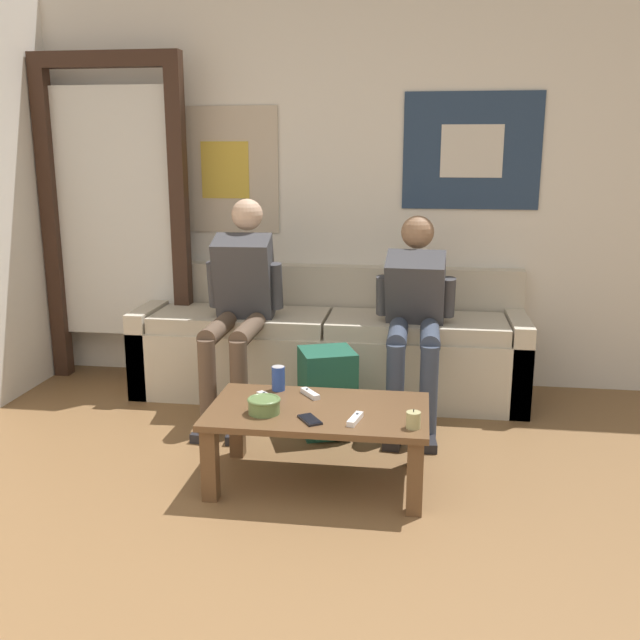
# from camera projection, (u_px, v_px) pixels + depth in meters

# --- Properties ---
(wall_back) EXTENTS (10.00, 0.07, 2.55)m
(wall_back) POSITION_uv_depth(u_px,v_px,m) (351.00, 192.00, 4.68)
(wall_back) COLOR white
(wall_back) RESTS_ON ground_plane
(door_frame) EXTENTS (1.00, 0.10, 2.15)m
(door_frame) POSITION_uv_depth(u_px,v_px,m) (114.00, 204.00, 4.70)
(door_frame) COLOR #382319
(door_frame) RESTS_ON ground_plane
(couch) EXTENTS (2.47, 0.67, 0.80)m
(couch) POSITION_uv_depth(u_px,v_px,m) (329.00, 349.00, 4.60)
(couch) COLOR beige
(couch) RESTS_ON ground_plane
(coffee_table) EXTENTS (1.03, 0.59, 0.37)m
(coffee_table) POSITION_uv_depth(u_px,v_px,m) (318.00, 421.00, 3.34)
(coffee_table) COLOR brown
(coffee_table) RESTS_ON ground_plane
(person_seated_adult) EXTENTS (0.47, 0.93, 1.26)m
(person_seated_adult) POSITION_uv_depth(u_px,v_px,m) (240.00, 298.00, 4.24)
(person_seated_adult) COLOR brown
(person_seated_adult) RESTS_ON ground_plane
(person_seated_teen) EXTENTS (0.47, 0.93, 1.16)m
(person_seated_teen) POSITION_uv_depth(u_px,v_px,m) (415.00, 309.00, 4.12)
(person_seated_teen) COLOR #384256
(person_seated_teen) RESTS_ON ground_plane
(backpack) EXTENTS (0.36, 0.37, 0.48)m
(backpack) POSITION_uv_depth(u_px,v_px,m) (328.00, 394.00, 3.94)
(backpack) COLOR #1E5642
(backpack) RESTS_ON ground_plane
(ceramic_bowl) EXTENTS (0.15, 0.15, 0.07)m
(ceramic_bowl) POSITION_uv_depth(u_px,v_px,m) (264.00, 405.00, 3.25)
(ceramic_bowl) COLOR #607F47
(ceramic_bowl) RESTS_ON coffee_table
(pillar_candle) EXTENTS (0.06, 0.06, 0.09)m
(pillar_candle) POSITION_uv_depth(u_px,v_px,m) (413.00, 420.00, 3.08)
(pillar_candle) COLOR tan
(pillar_candle) RESTS_ON coffee_table
(drink_can_blue) EXTENTS (0.07, 0.07, 0.12)m
(drink_can_blue) POSITION_uv_depth(u_px,v_px,m) (278.00, 378.00, 3.56)
(drink_can_blue) COLOR #28479E
(drink_can_blue) RESTS_ON coffee_table
(game_controller_near_left) EXTENTS (0.06, 0.15, 0.03)m
(game_controller_near_left) POSITION_uv_depth(u_px,v_px,m) (355.00, 419.00, 3.16)
(game_controller_near_left) COLOR white
(game_controller_near_left) RESTS_ON coffee_table
(game_controller_near_right) EXTENTS (0.11, 0.14, 0.03)m
(game_controller_near_right) POSITION_uv_depth(u_px,v_px,m) (310.00, 394.00, 3.49)
(game_controller_near_right) COLOR white
(game_controller_near_right) RESTS_ON coffee_table
(game_controller_far_center) EXTENTS (0.13, 0.12, 0.03)m
(game_controller_far_center) POSITION_uv_depth(u_px,v_px,m) (268.00, 397.00, 3.44)
(game_controller_far_center) COLOR white
(game_controller_far_center) RESTS_ON coffee_table
(cell_phone) EXTENTS (0.13, 0.15, 0.01)m
(cell_phone) POSITION_uv_depth(u_px,v_px,m) (310.00, 420.00, 3.17)
(cell_phone) COLOR black
(cell_phone) RESTS_ON coffee_table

